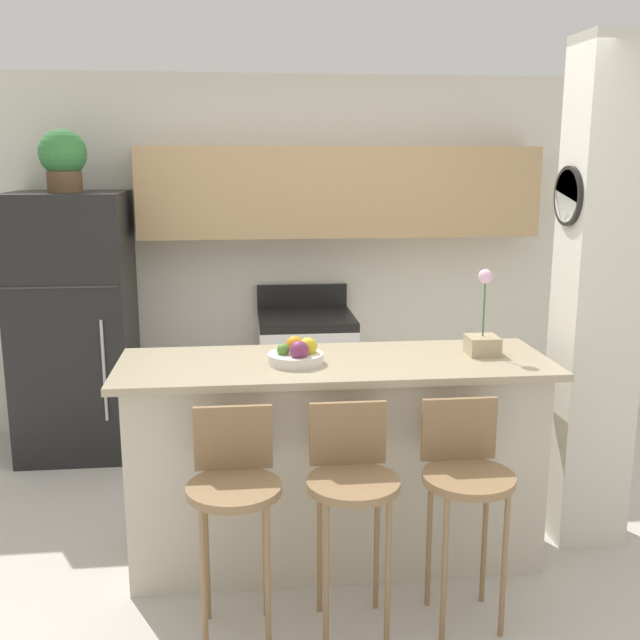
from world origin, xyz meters
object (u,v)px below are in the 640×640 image
at_px(refrigerator, 75,325).
at_px(trash_bin, 166,432).
at_px(bar_stool_left, 234,489).
at_px(orchid_vase, 483,335).
at_px(fruit_bowl, 297,354).
at_px(potted_plant_on_fridge, 63,158).
at_px(bar_stool_right, 466,478).
at_px(stove_range, 306,377).
at_px(bar_stool_mid, 352,483).

distance_m(refrigerator, trash_bin, 0.94).
bearing_deg(bar_stool_left, orchid_vase, 26.23).
xyz_separation_m(refrigerator, orchid_vase, (2.29, -1.55, 0.24)).
bearing_deg(fruit_bowl, orchid_vase, 4.61).
height_order(potted_plant_on_fridge, trash_bin, potted_plant_on_fridge).
bearing_deg(bar_stool_right, bar_stool_left, 180.00).
bearing_deg(orchid_vase, bar_stool_left, -153.77).
distance_m(bar_stool_right, orchid_vase, 0.81).
relative_size(stove_range, trash_bin, 2.82).
height_order(refrigerator, trash_bin, refrigerator).
distance_m(bar_stool_mid, orchid_vase, 1.07).
distance_m(stove_range, trash_bin, 1.04).
height_order(bar_stool_left, orchid_vase, orchid_vase).
relative_size(bar_stool_mid, fruit_bowl, 3.63).
bearing_deg(trash_bin, refrigerator, 157.12).
bearing_deg(stove_range, bar_stool_left, -102.57).
bearing_deg(refrigerator, stove_range, 1.24).
relative_size(bar_stool_left, potted_plant_on_fridge, 2.42).
height_order(stove_range, trash_bin, stove_range).
distance_m(stove_range, potted_plant_on_fridge, 2.17).
bearing_deg(potted_plant_on_fridge, fruit_bowl, -49.81).
bearing_deg(bar_stool_mid, refrigerator, 125.86).
distance_m(bar_stool_left, orchid_vase, 1.45).
height_order(refrigerator, fruit_bowl, refrigerator).
relative_size(bar_stool_right, potted_plant_on_fridge, 2.42).
relative_size(bar_stool_left, orchid_vase, 2.25).
height_order(bar_stool_mid, bar_stool_right, same).
xyz_separation_m(bar_stool_left, bar_stool_mid, (0.49, 0.00, 0.00)).
height_order(bar_stool_mid, fruit_bowl, fruit_bowl).
distance_m(refrigerator, bar_stool_right, 2.98).
bearing_deg(refrigerator, bar_stool_right, -46.46).
distance_m(stove_range, bar_stool_right, 2.25).
bearing_deg(potted_plant_on_fridge, stove_range, 1.24).
height_order(stove_range, bar_stool_right, stove_range).
bearing_deg(stove_range, bar_stool_mid, -89.94).
xyz_separation_m(refrigerator, potted_plant_on_fridge, (-0.00, 0.00, 1.09)).
bearing_deg(fruit_bowl, bar_stool_right, -38.15).
bearing_deg(bar_stool_left, refrigerator, 116.36).
xyz_separation_m(refrigerator, bar_stool_left, (1.07, -2.15, -0.24)).
bearing_deg(stove_range, bar_stool_right, -77.32).
xyz_separation_m(bar_stool_left, trash_bin, (-0.47, 1.90, -0.45)).
relative_size(refrigerator, bar_stool_left, 1.84).
height_order(bar_stool_mid, orchid_vase, orchid_vase).
distance_m(bar_stool_left, bar_stool_right, 0.98).
relative_size(stove_range, orchid_vase, 2.51).
distance_m(orchid_vase, trash_bin, 2.33).
bearing_deg(fruit_bowl, refrigerator, 130.19).
height_order(bar_stool_left, bar_stool_right, same).
distance_m(refrigerator, fruit_bowl, 2.13).
bearing_deg(bar_stool_right, potted_plant_on_fridge, 133.54).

